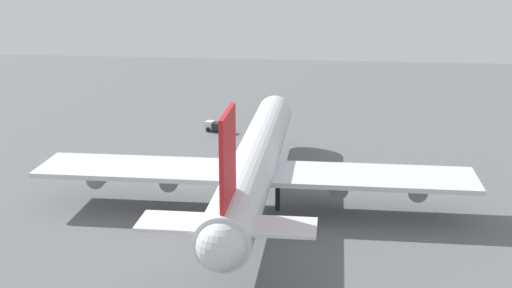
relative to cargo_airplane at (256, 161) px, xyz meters
name	(u,v)px	position (x,y,z in m)	size (l,w,h in m)	color
ground_plane	(256,202)	(0.32, 0.00, -6.58)	(276.00, 276.00, 0.00)	slate
cargo_airplane	(256,161)	(0.00, 0.00, 0.00)	(69.00, 64.13, 20.38)	silver
baggage_tug	(217,126)	(40.65, 13.03, -5.39)	(3.52, 5.64, 2.11)	silver
safety_cone_nose	(276,144)	(31.37, -0.32, -6.16)	(0.58, 0.58, 0.83)	orange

